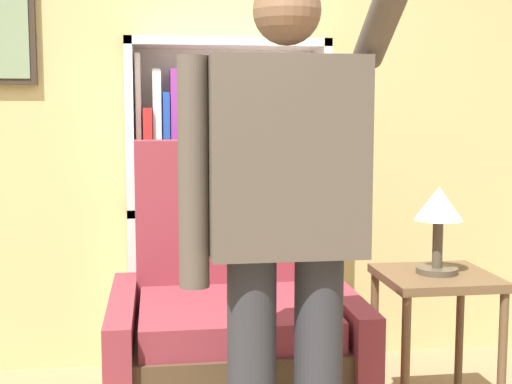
{
  "coord_description": "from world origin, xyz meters",
  "views": [
    {
      "loc": [
        -0.31,
        -1.72,
        1.35
      ],
      "look_at": [
        0.03,
        0.71,
        1.06
      ],
      "focal_mm": 50.0,
      "sensor_mm": 36.0,
      "label": 1
    }
  ],
  "objects_px": {
    "person_standing": "(286,226)",
    "side_table": "(436,301)",
    "bookcase": "(204,220)",
    "armchair": "(232,342)",
    "table_lamp": "(439,213)"
  },
  "relations": [
    {
      "from": "bookcase",
      "to": "side_table",
      "type": "height_order",
      "value": "bookcase"
    },
    {
      "from": "person_standing",
      "to": "side_table",
      "type": "relative_size",
      "value": 2.6
    },
    {
      "from": "bookcase",
      "to": "side_table",
      "type": "relative_size",
      "value": 2.54
    },
    {
      "from": "side_table",
      "to": "bookcase",
      "type": "bearing_deg",
      "value": 138.69
    },
    {
      "from": "side_table",
      "to": "table_lamp",
      "type": "bearing_deg",
      "value": 116.57
    },
    {
      "from": "person_standing",
      "to": "side_table",
      "type": "bearing_deg",
      "value": 42.78
    },
    {
      "from": "person_standing",
      "to": "table_lamp",
      "type": "xyz_separation_m",
      "value": [
        0.78,
        0.72,
        -0.08
      ]
    },
    {
      "from": "side_table",
      "to": "person_standing",
      "type": "bearing_deg",
      "value": -137.22
    },
    {
      "from": "bookcase",
      "to": "person_standing",
      "type": "distance_m",
      "value": 1.55
    },
    {
      "from": "person_standing",
      "to": "armchair",
      "type": "bearing_deg",
      "value": 95.37
    },
    {
      "from": "bookcase",
      "to": "armchair",
      "type": "distance_m",
      "value": 0.83
    },
    {
      "from": "side_table",
      "to": "table_lamp",
      "type": "distance_m",
      "value": 0.37
    },
    {
      "from": "bookcase",
      "to": "table_lamp",
      "type": "distance_m",
      "value": 1.23
    },
    {
      "from": "armchair",
      "to": "side_table",
      "type": "height_order",
      "value": "armchair"
    },
    {
      "from": "person_standing",
      "to": "table_lamp",
      "type": "height_order",
      "value": "person_standing"
    }
  ]
}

